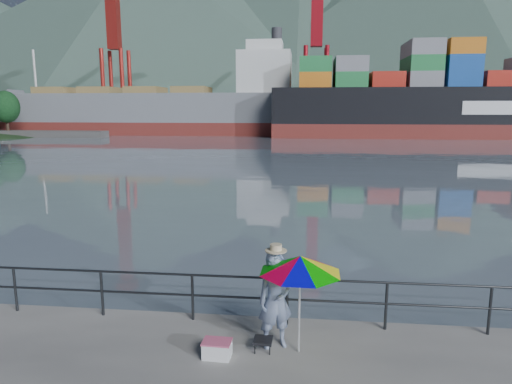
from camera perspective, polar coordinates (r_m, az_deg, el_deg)
harbor_water at (r=137.29m, az=4.86°, el=8.54°), size 500.00×280.00×0.00m
far_dock at (r=100.50m, az=10.09°, el=7.74°), size 200.00×40.00×0.40m
guardrail at (r=10.25m, az=-13.50°, el=-12.34°), size 22.00×0.06×1.03m
mountains at (r=220.04m, az=16.24°, el=18.16°), size 600.00×332.80×80.00m
port_cranes at (r=95.98m, az=23.95°, el=16.49°), size 116.00×28.00×38.40m
container_stacks at (r=105.44m, az=22.40°, el=8.88°), size 58.00×8.40×7.80m
fisherman at (r=8.73m, az=2.46°, el=-13.30°), size 0.80×0.67×1.85m
beach_umbrella at (r=8.27m, az=5.54°, el=-9.01°), size 1.96×1.96×1.85m
folding_stool at (r=8.93m, az=0.88°, el=-18.51°), size 0.36×0.36×0.23m
cooler_bag at (r=8.74m, az=-4.89°, el=-19.05°), size 0.51×0.35×0.29m
fishing_rod at (r=10.38m, az=2.37°, el=-14.89°), size 0.16×1.88×1.33m
bulk_carrier at (r=85.11m, az=-10.15°, el=10.00°), size 57.65×9.98×14.50m
container_ship at (r=83.23m, az=27.68°, el=10.19°), size 67.13×11.19×18.10m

